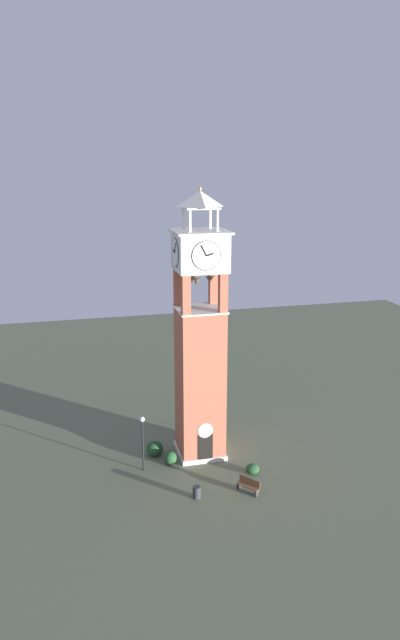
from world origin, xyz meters
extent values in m
plane|color=#5B664C|center=(0.00, 0.00, 0.00)|extent=(80.00, 80.00, 0.00)
cube|color=#AD5B42|center=(0.00, 0.00, 5.49)|extent=(3.11, 3.11, 10.98)
cube|color=silver|center=(0.00, 0.00, 0.17)|extent=(3.31, 3.31, 0.35)
cube|color=black|center=(0.00, -1.57, 1.15)|extent=(1.10, 0.04, 2.20)
cylinder|color=silver|center=(0.00, -1.57, 2.55)|extent=(1.10, 0.04, 1.10)
cube|color=#AD5B42|center=(-1.27, -1.27, 12.36)|extent=(0.56, 0.56, 2.77)
cube|color=#AD5B42|center=(1.27, -1.27, 12.36)|extent=(0.56, 0.56, 2.77)
cube|color=#AD5B42|center=(-1.27, 1.27, 12.36)|extent=(0.56, 0.56, 2.77)
cube|color=#AD5B42|center=(1.27, 1.27, 12.36)|extent=(0.56, 0.56, 2.77)
cube|color=silver|center=(0.00, 0.00, 11.04)|extent=(3.27, 3.27, 0.12)
cone|color=brown|center=(0.70, -0.02, 13.07)|extent=(0.59, 0.59, 0.48)
cone|color=brown|center=(-0.45, 0.53, 13.07)|extent=(0.49, 0.49, 0.45)
cone|color=brown|center=(-0.39, -0.58, 13.07)|extent=(0.41, 0.41, 0.53)
cube|color=silver|center=(0.00, 0.00, 15.03)|extent=(3.35, 3.35, 2.56)
cylinder|color=white|center=(0.00, -1.69, 15.03)|extent=(1.95, 0.05, 1.95)
torus|color=black|center=(0.00, -1.69, 15.03)|extent=(1.97, 0.06, 1.97)
cube|color=black|center=(0.23, -1.75, 15.10)|extent=(0.49, 0.03, 0.22)
cube|color=black|center=(-0.18, -1.75, 15.37)|extent=(0.41, 0.03, 0.72)
cylinder|color=white|center=(0.00, 1.69, 15.03)|extent=(1.95, 0.05, 1.95)
torus|color=black|center=(0.00, 1.69, 15.03)|extent=(1.97, 0.06, 1.97)
cube|color=black|center=(0.23, 1.75, 15.10)|extent=(0.49, 0.03, 0.22)
cube|color=black|center=(-0.18, 1.75, 15.37)|extent=(0.41, 0.03, 0.72)
cylinder|color=white|center=(-1.69, 0.00, 15.03)|extent=(0.05, 1.95, 1.95)
torus|color=black|center=(-1.69, 0.00, 15.03)|extent=(0.06, 1.97, 1.97)
cube|color=black|center=(-1.75, 0.23, 15.10)|extent=(0.03, 0.49, 0.22)
cube|color=black|center=(-1.75, -0.18, 15.37)|extent=(0.03, 0.41, 0.72)
cylinder|color=white|center=(1.69, 0.00, 15.03)|extent=(0.05, 1.95, 1.95)
torus|color=black|center=(1.69, 0.00, 15.03)|extent=(0.06, 1.97, 1.97)
cube|color=black|center=(1.75, 0.23, 15.10)|extent=(0.03, 0.49, 0.22)
cube|color=black|center=(1.75, -0.18, 15.37)|extent=(0.03, 0.41, 0.72)
cube|color=silver|center=(0.00, 0.00, 16.39)|extent=(3.71, 3.71, 0.16)
cylinder|color=silver|center=(-0.92, -0.92, 17.18)|extent=(0.22, 0.22, 1.42)
cylinder|color=silver|center=(0.92, -0.92, 17.18)|extent=(0.22, 0.22, 1.42)
cylinder|color=silver|center=(-0.92, 0.92, 17.18)|extent=(0.22, 0.22, 1.42)
cylinder|color=silver|center=(0.92, 0.92, 17.18)|extent=(0.22, 0.22, 1.42)
cube|color=silver|center=(0.00, 0.00, 17.95)|extent=(2.28, 2.28, 0.12)
pyramid|color=silver|center=(0.00, 0.00, 18.53)|extent=(2.28, 2.28, 1.04)
sphere|color=#B79338|center=(0.00, 0.00, 19.17)|extent=(0.24, 0.24, 0.24)
cube|color=brown|center=(1.77, -5.86, 0.45)|extent=(1.31, 1.54, 0.06)
cube|color=brown|center=(1.92, -5.75, 0.73)|extent=(1.00, 1.31, 0.44)
cube|color=#2D2D33|center=(2.20, -6.44, 0.21)|extent=(0.36, 0.30, 0.42)
cube|color=#2D2D33|center=(1.34, -5.29, 0.21)|extent=(0.36, 0.30, 0.42)
cylinder|color=black|center=(-4.44, -1.44, 1.85)|extent=(0.12, 0.12, 3.70)
sphere|color=silver|center=(-4.44, -1.44, 3.88)|extent=(0.36, 0.36, 0.36)
cylinder|color=#2D2D33|center=(-1.63, -5.66, 0.40)|extent=(0.52, 0.52, 0.80)
ellipsoid|color=#234C28|center=(-2.46, -1.11, 0.48)|extent=(0.90, 0.90, 0.97)
ellipsoid|color=#234C28|center=(-3.33, 0.47, 0.52)|extent=(1.24, 1.24, 1.05)
ellipsoid|color=#234C28|center=(2.83, -3.70, 0.33)|extent=(0.96, 0.96, 0.67)
camera|label=1|loc=(-9.22, -36.95, 20.89)|focal=31.94mm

